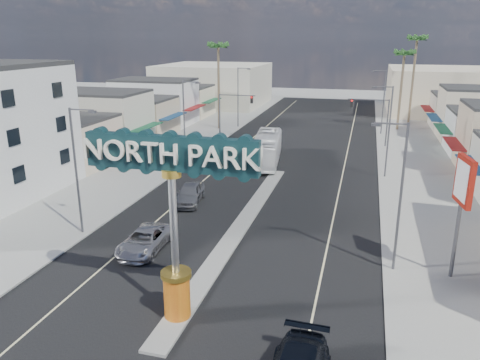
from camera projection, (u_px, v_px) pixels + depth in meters
The scene contains 24 objects.
ground at pixel (280, 170), 49.23m from camera, with size 160.00×160.00×0.00m, color gray.
road at pixel (280, 170), 49.23m from camera, with size 20.00×120.00×0.01m, color black.
median_island at pixel (240, 226), 34.45m from camera, with size 1.30×30.00×0.16m, color gray.
sidewalk_left at pixel (157, 161), 52.70m from camera, with size 8.00×120.00×0.12m, color gray.
sidewalk_right at pixel (421, 180), 45.73m from camera, with size 8.00×120.00×0.12m, color gray.
storefront_row_left at pixel (130, 113), 66.31m from camera, with size 12.00×42.00×6.00m, color beige.
backdrop_far_left at pixel (214, 85), 95.03m from camera, with size 20.00×20.00×8.00m, color #B7B29E.
backdrop_far_right at pixel (446, 91), 84.07m from camera, with size 20.00×20.00×8.00m, color beige.
gateway_sign at pixel (173, 207), 21.64m from camera, with size 8.20×1.50×9.15m.
traffic_signal_left at pixel (232, 107), 63.16m from camera, with size 5.09×0.45×6.00m.
traffic_signal_right at pixel (373, 113), 58.59m from camera, with size 5.09×0.45×6.00m.
streetlight_l_near at pixel (78, 165), 31.89m from camera, with size 2.03×0.22×9.00m.
streetlight_l_mid at pixel (185, 118), 50.33m from camera, with size 2.03×0.22×9.00m.
streetlight_l_far at pixel (239, 94), 70.62m from camera, with size 2.03×0.22×9.00m.
streetlight_r_near at pixel (398, 191), 26.69m from camera, with size 2.03×0.22×9.00m.
streetlight_r_mid at pixel (387, 127), 45.14m from camera, with size 2.03×0.22×9.00m.
streetlight_r_far at pixel (383, 99), 65.43m from camera, with size 2.03×0.22×9.00m.
palm_left_far at pixel (218, 50), 67.51m from camera, with size 2.60×2.60×13.10m.
palm_right_mid at pixel (404, 57), 66.84m from camera, with size 2.60×2.60×12.10m.
palm_right_far at pixel (417, 43), 71.35m from camera, with size 2.60×2.60×14.10m.
suv_left at pixel (145, 240), 30.57m from camera, with size 2.39×5.17×1.44m, color #ACABB0.
car_parked_left at pixel (190, 193), 39.29m from camera, with size 1.98×4.92×1.68m, color slate.
city_bus at pixel (267, 149), 51.68m from camera, with size 2.67×11.40×3.18m, color white.
bank_pylon_sign at pixel (463, 188), 25.66m from camera, with size 0.63×2.25×7.16m.
Camera 1 is at (8.29, -16.80, 13.54)m, focal length 35.00 mm.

